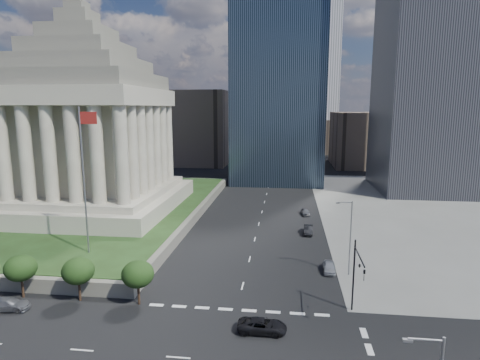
# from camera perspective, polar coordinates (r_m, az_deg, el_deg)

# --- Properties ---
(ground) EXTENTS (500.00, 500.00, 0.00)m
(ground) POSITION_cam_1_polar(r_m,az_deg,el_deg) (128.06, 4.46, 0.46)
(ground) COLOR black
(ground) RESTS_ON ground
(plaza_terrace) EXTENTS (66.00, 70.00, 1.80)m
(plaza_terrace) POSITION_cam_1_polar(r_m,az_deg,el_deg) (93.54, -25.88, -3.65)
(plaza_terrace) COLOR #5F5C51
(plaza_terrace) RESTS_ON ground
(plaza_lawn) EXTENTS (64.00, 68.00, 0.10)m
(plaza_lawn) POSITION_cam_1_polar(r_m,az_deg,el_deg) (93.34, -25.92, -3.09)
(plaza_lawn) COLOR #203415
(plaza_lawn) RESTS_ON plaza_terrace
(war_memorial) EXTENTS (34.00, 34.00, 39.00)m
(war_memorial) POSITION_cam_1_polar(r_m,az_deg,el_deg) (83.85, -21.30, 9.35)
(war_memorial) COLOR gray
(war_memorial) RESTS_ON plaza_lawn
(flagpole) EXTENTS (2.52, 0.24, 20.00)m
(flagpole) POSITION_cam_1_polar(r_m,az_deg,el_deg) (57.60, -21.25, 0.96)
(flagpole) COLOR slate
(flagpole) RESTS_ON plaza_lawn
(midrise_glass) EXTENTS (26.00, 26.00, 60.00)m
(midrise_glass) POSITION_cam_1_polar(r_m,az_deg,el_deg) (121.42, 5.52, 14.12)
(midrise_glass) COLOR black
(midrise_glass) RESTS_ON ground
(building_filler_ne) EXTENTS (20.00, 30.00, 20.00)m
(building_filler_ne) POSITION_cam_1_polar(r_m,az_deg,el_deg) (158.80, 16.67, 5.59)
(building_filler_ne) COLOR brown
(building_filler_ne) RESTS_ON ground
(building_filler_nw) EXTENTS (24.00, 30.00, 28.00)m
(building_filler_nw) POSITION_cam_1_polar(r_m,az_deg,el_deg) (160.21, -5.86, 7.44)
(building_filler_nw) COLOR brown
(building_filler_nw) RESTS_ON ground
(traffic_signal_ne) EXTENTS (0.30, 5.74, 8.00)m
(traffic_signal_ne) POSITION_cam_1_polar(r_m,az_deg,el_deg) (43.66, 16.30, -12.34)
(traffic_signal_ne) COLOR black
(traffic_signal_ne) RESTS_ON ground
(street_lamp_north) EXTENTS (2.13, 0.22, 10.00)m
(street_lamp_north) POSITION_cam_1_polar(r_m,az_deg,el_deg) (54.16, 15.28, -7.37)
(street_lamp_north) COLOR slate
(street_lamp_north) RESTS_ON ground
(pickup_truck) EXTENTS (4.85, 2.26, 1.34)m
(pickup_truck) POSITION_cam_1_polar(r_m,az_deg,el_deg) (41.81, 3.18, -19.99)
(pickup_truck) COLOR black
(pickup_truck) RESTS_ON ground
(suv_grey) EXTENTS (4.88, 2.53, 1.35)m
(suv_grey) POSITION_cam_1_polar(r_m,az_deg,el_deg) (52.12, -30.14, -15.03)
(suv_grey) COLOR #55565C
(suv_grey) RESTS_ON ground
(parked_sedan_near) EXTENTS (1.77, 4.06, 1.36)m
(parked_sedan_near) POSITION_cam_1_polar(r_m,az_deg,el_deg) (56.22, 12.59, -11.98)
(parked_sedan_near) COLOR #9A9CA2
(parked_sedan_near) RESTS_ON ground
(parked_sedan_mid) EXTENTS (1.75, 4.42, 1.43)m
(parked_sedan_mid) POSITION_cam_1_polar(r_m,az_deg,el_deg) (71.37, 9.67, -7.01)
(parked_sedan_mid) COLOR black
(parked_sedan_mid) RESTS_ON ground
(parked_sedan_far) EXTENTS (3.92, 1.96, 1.28)m
(parked_sedan_far) POSITION_cam_1_polar(r_m,az_deg,el_deg) (83.57, 9.28, -4.49)
(parked_sedan_far) COLOR #53545A
(parked_sedan_far) RESTS_ON ground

